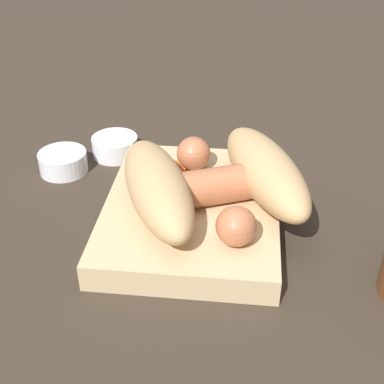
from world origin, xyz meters
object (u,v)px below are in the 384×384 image
object	(u,v)px
condiment_cup_near	(115,147)
food_tray	(192,212)
condiment_cup_far	(63,163)
bread_roll	(213,179)
sausage	(213,186)

from	to	relation	value
condiment_cup_near	food_tray	bearing A→B (deg)	40.44
condiment_cup_far	bread_roll	bearing A→B (deg)	65.70
bread_roll	condiment_cup_far	world-z (taller)	bread_roll
food_tray	sausage	bearing A→B (deg)	91.25
sausage	condiment_cup_far	xyz separation A→B (m)	(-0.08, -0.18, -0.03)
food_tray	condiment_cup_far	xyz separation A→B (m)	(-0.08, -0.16, -0.00)
bread_roll	sausage	bearing A→B (deg)	-1.50
condiment_cup_far	food_tray	bearing A→B (deg)	62.36
sausage	condiment_cup_far	size ratio (longest dim) A/B	2.88
food_tray	bread_roll	size ratio (longest dim) A/B	1.00
food_tray	sausage	xyz separation A→B (m)	(-0.00, 0.02, 0.03)
bread_roll	food_tray	bearing A→B (deg)	-83.01
sausage	bread_roll	bearing A→B (deg)	178.50
food_tray	bread_roll	world-z (taller)	bread_roll
condiment_cup_near	condiment_cup_far	size ratio (longest dim) A/B	1.00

